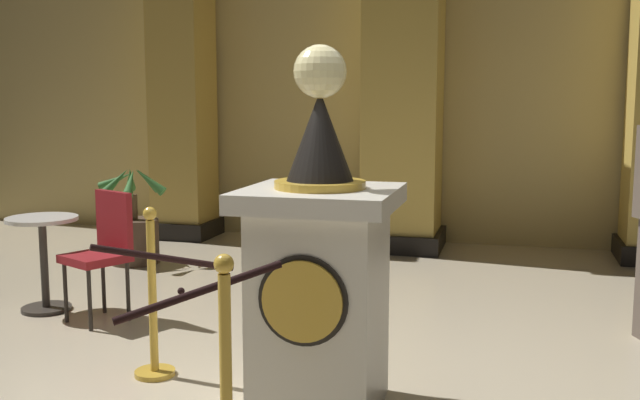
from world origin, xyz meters
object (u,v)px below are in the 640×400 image
(cafe_table, at_px, (43,251))
(cafe_chair_red, at_px, (104,244))
(stanchion_near, at_px, (153,318))
(potted_palm_left, at_px, (134,231))
(pedestal_clock, at_px, (320,271))

(cafe_table, distance_m, cafe_chair_red, 0.60)
(stanchion_near, distance_m, potted_palm_left, 3.16)
(potted_palm_left, bearing_deg, pedestal_clock, -46.65)
(pedestal_clock, xyz_separation_m, potted_palm_left, (-2.72, 2.88, -0.41))
(potted_palm_left, bearing_deg, cafe_chair_red, -66.81)
(potted_palm_left, xyz_separation_m, cafe_chair_red, (0.76, -1.77, 0.24))
(stanchion_near, bearing_deg, potted_palm_left, 121.40)
(pedestal_clock, xyz_separation_m, cafe_table, (-2.54, 1.19, -0.27))
(stanchion_near, relative_size, potted_palm_left, 1.01)
(pedestal_clock, relative_size, cafe_table, 2.57)
(stanchion_near, xyz_separation_m, cafe_table, (-1.47, 1.01, 0.12))
(pedestal_clock, relative_size, potted_palm_left, 1.89)
(cafe_table, xyz_separation_m, cafe_chair_red, (0.58, -0.08, 0.10))
(pedestal_clock, bearing_deg, cafe_table, 154.96)
(cafe_table, height_order, cafe_chair_red, cafe_chair_red)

